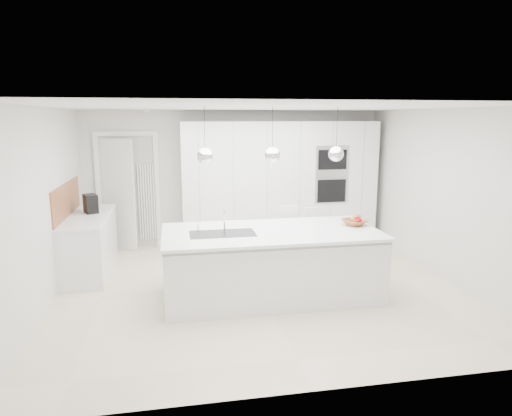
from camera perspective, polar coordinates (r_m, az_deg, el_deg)
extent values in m
plane|color=beige|center=(6.52, 0.49, -10.04)|extent=(5.50, 5.50, 0.00)
plane|color=silver|center=(8.61, -2.67, 3.78)|extent=(5.50, 0.00, 5.50)
plane|color=silver|center=(6.27, -25.00, -0.07)|extent=(0.00, 5.00, 5.00)
plane|color=white|center=(6.07, 0.53, 12.51)|extent=(5.50, 5.50, 0.00)
cube|color=white|center=(8.48, 2.98, 2.98)|extent=(3.60, 0.60, 2.30)
cube|color=white|center=(8.55, -17.35, 1.57)|extent=(0.76, 0.38, 2.00)
cube|color=white|center=(7.53, -20.05, -4.36)|extent=(0.60, 1.80, 0.86)
cube|color=white|center=(7.42, -20.28, -1.01)|extent=(0.62, 1.82, 0.04)
cube|color=#9E5D37|center=(7.43, -22.61, 0.96)|extent=(0.02, 1.80, 0.50)
cube|color=white|center=(6.11, 1.96, -7.22)|extent=(2.80, 1.20, 0.86)
cube|color=white|center=(6.03, 1.89, -3.01)|extent=(2.84, 1.40, 0.04)
cylinder|color=white|center=(6.04, -3.98, -1.36)|extent=(0.02, 0.02, 0.30)
sphere|color=white|center=(5.69, -6.37, 6.49)|extent=(0.20, 0.20, 0.20)
sphere|color=white|center=(5.82, 2.06, 6.65)|extent=(0.20, 0.20, 0.20)
sphere|color=white|center=(6.06, 9.99, 6.67)|extent=(0.20, 0.20, 0.20)
imported|color=#9E5D37|center=(6.46, 12.22, -1.76)|extent=(0.43, 0.43, 0.08)
cube|color=black|center=(7.58, -19.98, 0.52)|extent=(0.27, 0.32, 0.29)
sphere|color=#A90017|center=(6.46, 12.73, -1.52)|extent=(0.08, 0.08, 0.08)
sphere|color=#A90017|center=(6.49, 12.58, -1.40)|extent=(0.09, 0.09, 0.09)
torus|color=gold|center=(6.43, 12.46, -1.19)|extent=(0.22, 0.16, 0.20)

